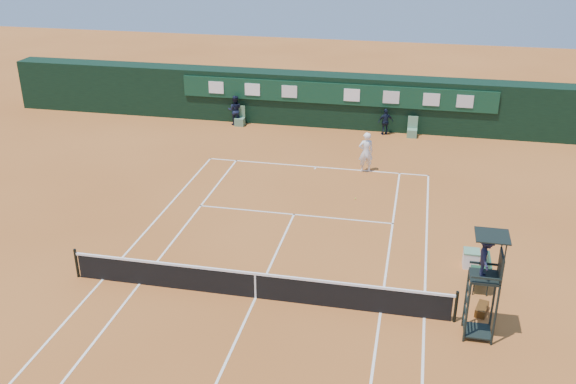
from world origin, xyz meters
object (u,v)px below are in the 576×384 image
object	(u,v)px
tennis_net	(255,285)
player_bench	(484,272)
player	(366,152)
cooler	(471,258)
umpire_chair	(486,265)

from	to	relation	value
tennis_net	player_bench	bearing A→B (deg)	16.89
player_bench	player	xyz separation A→B (m)	(-4.94, 9.60, 0.40)
tennis_net	player_bench	xyz separation A→B (m)	(7.38, 2.24, 0.09)
cooler	umpire_chair	bearing A→B (deg)	-90.21
tennis_net	player_bench	world-z (taller)	same
player	cooler	bearing A→B (deg)	96.45
umpire_chair	player_bench	world-z (taller)	umpire_chair
tennis_net	umpire_chair	xyz separation A→B (m)	(7.03, -0.56, 1.95)
tennis_net	umpire_chair	world-z (taller)	umpire_chair
player_bench	player	bearing A→B (deg)	117.23
umpire_chair	player	distance (m)	13.30
tennis_net	player	distance (m)	12.10
player	tennis_net	bearing A→B (deg)	55.69
umpire_chair	player	size ratio (longest dim) A/B	1.72
player_bench	cooler	world-z (taller)	player_bench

